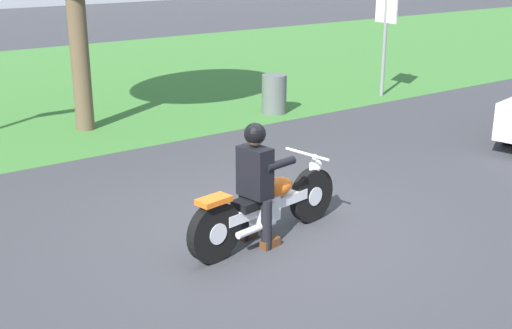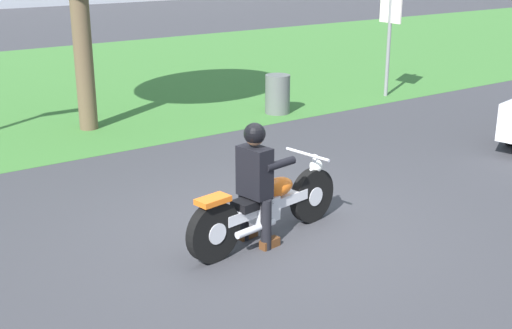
# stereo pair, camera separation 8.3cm
# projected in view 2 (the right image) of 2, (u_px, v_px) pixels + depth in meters

# --- Properties ---
(ground) EXTENTS (120.00, 120.00, 0.00)m
(ground) POSITION_uv_depth(u_px,v_px,m) (269.00, 233.00, 7.85)
(ground) COLOR #38383D
(grass_verge) EXTENTS (60.00, 12.00, 0.01)m
(grass_verge) POSITION_uv_depth(u_px,v_px,m) (17.00, 89.00, 15.61)
(grass_verge) COLOR #3D7533
(grass_verge) RESTS_ON ground
(motorcycle_lead) EXTENTS (2.22, 0.70, 0.89)m
(motorcycle_lead) POSITION_uv_depth(u_px,v_px,m) (267.00, 207.00, 7.57)
(motorcycle_lead) COLOR black
(motorcycle_lead) RESTS_ON ground
(rider_lead) EXTENTS (0.60, 0.52, 1.41)m
(rider_lead) POSITION_uv_depth(u_px,v_px,m) (256.00, 175.00, 7.32)
(rider_lead) COLOR black
(rider_lead) RESTS_ON ground
(trash_can) EXTENTS (0.49, 0.49, 0.77)m
(trash_can) POSITION_uv_depth(u_px,v_px,m) (278.00, 94.00, 13.27)
(trash_can) COLOR #595E5B
(trash_can) RESTS_ON ground
(sign_banner) EXTENTS (0.08, 0.60, 2.60)m
(sign_banner) POSITION_uv_depth(u_px,v_px,m) (390.00, 17.00, 14.35)
(sign_banner) COLOR gray
(sign_banner) RESTS_ON ground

